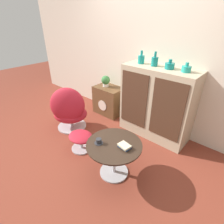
{
  "coord_description": "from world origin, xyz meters",
  "views": [
    {
      "loc": [
        1.59,
        -1.22,
        1.83
      ],
      "look_at": [
        0.06,
        0.51,
        0.55
      ],
      "focal_mm": 28.0,
      "sensor_mm": 36.0,
      "label": 1
    }
  ],
  "objects_px": {
    "coffee_table": "(114,152)",
    "vase_inner_left": "(155,61)",
    "sideboard": "(156,103)",
    "teacup": "(99,141)",
    "tv_console": "(109,100)",
    "ottoman": "(81,138)",
    "book_stack": "(124,146)",
    "vase_rightmost": "(186,69)",
    "vase_leftmost": "(141,59)",
    "egg_chair": "(69,110)",
    "vase_inner_right": "(170,66)",
    "potted_plant": "(106,81)"
  },
  "relations": [
    {
      "from": "egg_chair",
      "to": "vase_leftmost",
      "type": "height_order",
      "value": "vase_leftmost"
    },
    {
      "from": "coffee_table",
      "to": "vase_leftmost",
      "type": "xyz_separation_m",
      "value": [
        -0.43,
        1.14,
        0.89
      ]
    },
    {
      "from": "vase_inner_right",
      "to": "vase_rightmost",
      "type": "relative_size",
      "value": 1.06
    },
    {
      "from": "ottoman",
      "to": "book_stack",
      "type": "relative_size",
      "value": 2.54
    },
    {
      "from": "vase_inner_right",
      "to": "vase_rightmost",
      "type": "distance_m",
      "value": 0.24
    },
    {
      "from": "potted_plant",
      "to": "book_stack",
      "type": "distance_m",
      "value": 1.79
    },
    {
      "from": "teacup",
      "to": "book_stack",
      "type": "height_order",
      "value": "teacup"
    },
    {
      "from": "vase_inner_left",
      "to": "teacup",
      "type": "distance_m",
      "value": 1.45
    },
    {
      "from": "tv_console",
      "to": "coffee_table",
      "type": "distance_m",
      "value": 1.65
    },
    {
      "from": "ottoman",
      "to": "teacup",
      "type": "relative_size",
      "value": 3.63
    },
    {
      "from": "vase_inner_left",
      "to": "vase_inner_right",
      "type": "xyz_separation_m",
      "value": [
        0.24,
        0.0,
        -0.03
      ]
    },
    {
      "from": "tv_console",
      "to": "ottoman",
      "type": "bearing_deg",
      "value": -67.86
    },
    {
      "from": "tv_console",
      "to": "vase_rightmost",
      "type": "bearing_deg",
      "value": -1.4
    },
    {
      "from": "ottoman",
      "to": "vase_rightmost",
      "type": "height_order",
      "value": "vase_rightmost"
    },
    {
      "from": "vase_inner_right",
      "to": "tv_console",
      "type": "bearing_deg",
      "value": 178.33
    },
    {
      "from": "sideboard",
      "to": "egg_chair",
      "type": "height_order",
      "value": "sideboard"
    },
    {
      "from": "sideboard",
      "to": "vase_leftmost",
      "type": "height_order",
      "value": "vase_leftmost"
    },
    {
      "from": "coffee_table",
      "to": "vase_inner_left",
      "type": "xyz_separation_m",
      "value": [
        -0.2,
        1.14,
        0.89
      ]
    },
    {
      "from": "egg_chair",
      "to": "vase_inner_right",
      "type": "relative_size",
      "value": 6.18
    },
    {
      "from": "vase_leftmost",
      "to": "potted_plant",
      "type": "height_order",
      "value": "vase_leftmost"
    },
    {
      "from": "potted_plant",
      "to": "teacup",
      "type": "bearing_deg",
      "value": -49.61
    },
    {
      "from": "vase_inner_right",
      "to": "teacup",
      "type": "height_order",
      "value": "vase_inner_right"
    },
    {
      "from": "ottoman",
      "to": "vase_inner_right",
      "type": "height_order",
      "value": "vase_inner_right"
    },
    {
      "from": "sideboard",
      "to": "teacup",
      "type": "distance_m",
      "value": 1.25
    },
    {
      "from": "coffee_table",
      "to": "book_stack",
      "type": "distance_m",
      "value": 0.2
    },
    {
      "from": "coffee_table",
      "to": "vase_inner_left",
      "type": "height_order",
      "value": "vase_inner_left"
    },
    {
      "from": "coffee_table",
      "to": "vase_inner_left",
      "type": "distance_m",
      "value": 1.46
    },
    {
      "from": "vase_leftmost",
      "to": "egg_chair",
      "type": "bearing_deg",
      "value": -134.05
    },
    {
      "from": "sideboard",
      "to": "vase_inner_right",
      "type": "bearing_deg",
      "value": 1.83
    },
    {
      "from": "book_stack",
      "to": "tv_console",
      "type": "bearing_deg",
      "value": 138.54
    },
    {
      "from": "egg_chair",
      "to": "teacup",
      "type": "relative_size",
      "value": 7.6
    },
    {
      "from": "vase_leftmost",
      "to": "book_stack",
      "type": "xyz_separation_m",
      "value": [
        0.56,
        -1.1,
        -0.74
      ]
    },
    {
      "from": "vase_rightmost",
      "to": "book_stack",
      "type": "height_order",
      "value": "vase_rightmost"
    },
    {
      "from": "vase_inner_right",
      "to": "teacup",
      "type": "distance_m",
      "value": 1.45
    },
    {
      "from": "vase_rightmost",
      "to": "teacup",
      "type": "bearing_deg",
      "value": -109.14
    },
    {
      "from": "egg_chair",
      "to": "ottoman",
      "type": "bearing_deg",
      "value": -22.31
    },
    {
      "from": "coffee_table",
      "to": "teacup",
      "type": "xyz_separation_m",
      "value": [
        -0.15,
        -0.11,
        0.16
      ]
    },
    {
      "from": "ottoman",
      "to": "teacup",
      "type": "distance_m",
      "value": 0.64
    },
    {
      "from": "tv_console",
      "to": "book_stack",
      "type": "xyz_separation_m",
      "value": [
        1.29,
        -1.14,
        0.21
      ]
    },
    {
      "from": "coffee_table",
      "to": "potted_plant",
      "type": "xyz_separation_m",
      "value": [
        -1.24,
        1.17,
        0.35
      ]
    },
    {
      "from": "tv_console",
      "to": "ottoman",
      "type": "relative_size",
      "value": 1.5
    },
    {
      "from": "coffee_table",
      "to": "vase_rightmost",
      "type": "xyz_separation_m",
      "value": [
        0.28,
        1.14,
        0.86
      ]
    },
    {
      "from": "vase_leftmost",
      "to": "vase_inner_right",
      "type": "height_order",
      "value": "vase_leftmost"
    },
    {
      "from": "tv_console",
      "to": "teacup",
      "type": "bearing_deg",
      "value": -51.86
    },
    {
      "from": "sideboard",
      "to": "tv_console",
      "type": "distance_m",
      "value": 1.12
    },
    {
      "from": "egg_chair",
      "to": "tv_console",
      "type": "bearing_deg",
      "value": 82.68
    },
    {
      "from": "egg_chair",
      "to": "coffee_table",
      "type": "relative_size",
      "value": 1.21
    },
    {
      "from": "vase_inner_left",
      "to": "book_stack",
      "type": "distance_m",
      "value": 1.37
    },
    {
      "from": "egg_chair",
      "to": "vase_inner_left",
      "type": "xyz_separation_m",
      "value": [
        1.08,
        0.87,
        0.86
      ]
    },
    {
      "from": "ottoman",
      "to": "vase_inner_left",
      "type": "height_order",
      "value": "vase_inner_left"
    }
  ]
}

